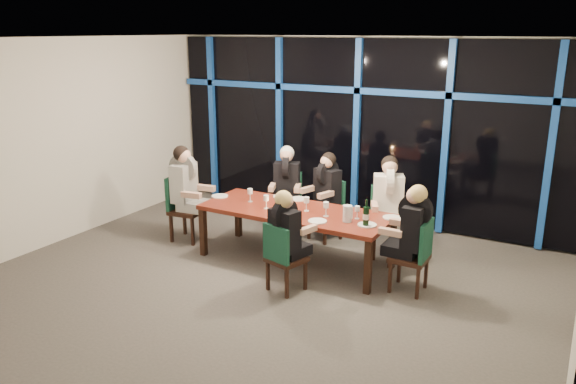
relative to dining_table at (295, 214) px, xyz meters
name	(u,v)px	position (x,y,z in m)	size (l,w,h in m)	color
room	(263,125)	(0.00, -0.80, 1.34)	(7.04, 7.00, 3.02)	#56514C
window_wall	(358,128)	(0.01, 2.13, 0.87)	(6.86, 0.43, 2.94)	black
dining_table	(295,214)	(0.00, 0.00, 0.00)	(2.60, 1.00, 0.75)	maroon
chair_far_left	(287,199)	(-0.70, 1.03, -0.16)	(0.57, 0.57, 0.94)	black
chair_far_mid	(329,206)	(0.01, 1.05, -0.17)	(0.54, 0.54, 0.92)	black
chair_far_right	(387,217)	(0.99, 0.89, -0.14)	(0.60, 0.60, 0.98)	black
chair_end_left	(182,204)	(-1.90, -0.08, -0.13)	(0.52, 0.52, 0.99)	black
chair_end_right	(416,252)	(1.73, -0.12, -0.17)	(0.43, 0.43, 0.92)	black
chair_near_mid	(282,255)	(0.32, -0.91, -0.19)	(0.50, 0.50, 0.88)	black
diner_far_left	(287,177)	(-0.67, 0.95, 0.22)	(0.58, 0.65, 0.92)	black
diner_far_mid	(326,184)	(-0.01, 0.97, 0.20)	(0.55, 0.63, 0.90)	black
diner_far_right	(389,192)	(1.03, 0.81, 0.25)	(0.62, 0.67, 0.95)	white
diner_end_left	(186,180)	(-1.82, -0.07, 0.27)	(0.65, 0.53, 0.97)	black
diner_end_right	(412,223)	(1.65, -0.12, 0.20)	(0.57, 0.46, 0.90)	black
diner_near_mid	(286,226)	(0.34, -0.84, 0.16)	(0.50, 0.59, 0.85)	black
plate_far_left	(281,196)	(-0.46, 0.43, 0.08)	(0.24, 0.24, 0.01)	white
plate_far_mid	(298,199)	(-0.19, 0.44, 0.08)	(0.24, 0.24, 0.01)	white
plate_far_right	(392,218)	(1.26, 0.30, 0.08)	(0.24, 0.24, 0.01)	white
plate_end_left	(220,196)	(-1.26, 0.00, 0.08)	(0.24, 0.24, 0.01)	white
plate_end_right	(367,225)	(1.08, -0.12, 0.08)	(0.24, 0.24, 0.01)	white
plate_near_mid	(317,221)	(0.48, -0.30, 0.08)	(0.24, 0.24, 0.01)	white
wine_bottle	(366,216)	(1.08, -0.15, 0.20)	(0.08, 0.08, 0.34)	black
water_pitcher	(347,214)	(0.81, -0.11, 0.18)	(0.13, 0.12, 0.21)	silver
tea_light	(280,210)	(-0.15, -0.15, 0.08)	(0.05, 0.05, 0.03)	#FFAD4C
wine_glass_a	(266,199)	(-0.37, -0.15, 0.21)	(0.07, 0.07, 0.19)	silver
wine_glass_b	(306,201)	(0.16, 0.02, 0.21)	(0.08, 0.08, 0.19)	white
wine_glass_c	(326,206)	(0.48, -0.05, 0.21)	(0.08, 0.08, 0.20)	white
wine_glass_d	(250,192)	(-0.73, 0.01, 0.21)	(0.07, 0.07, 0.19)	white
wine_glass_e	(357,210)	(0.88, 0.06, 0.19)	(0.07, 0.07, 0.17)	white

